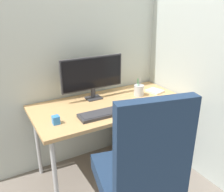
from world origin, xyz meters
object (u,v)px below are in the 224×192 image
object	(u,v)px
keyboard	(106,113)
notebook	(155,91)
filing_cabinet	(145,134)
pen_holder	(139,90)
monitor	(93,74)
mouse	(139,100)
desk_clamp_accessory	(56,120)
office_chair	(140,173)

from	to	relation	value
keyboard	notebook	bearing A→B (deg)	17.37
filing_cabinet	pen_holder	world-z (taller)	pen_holder
filing_cabinet	monitor	xyz separation A→B (m)	(-0.49, 0.21, 0.67)
mouse	notebook	xyz separation A→B (m)	(0.30, 0.14, -0.01)
desk_clamp_accessory	mouse	bearing A→B (deg)	2.32
monitor	desk_clamp_accessory	world-z (taller)	monitor
office_chair	keyboard	bearing A→B (deg)	81.23
desk_clamp_accessory	office_chair	bearing A→B (deg)	-64.71
monitor	mouse	world-z (taller)	monitor
filing_cabinet	mouse	size ratio (longest dim) A/B	5.59
monitor	keyboard	size ratio (longest dim) A/B	1.33
office_chair	notebook	bearing A→B (deg)	46.52
mouse	desk_clamp_accessory	size ratio (longest dim) A/B	1.56
pen_holder	desk_clamp_accessory	bearing A→B (deg)	-169.22
mouse	pen_holder	xyz separation A→B (m)	(0.09, 0.14, 0.04)
keyboard	monitor	bearing A→B (deg)	80.39
filing_cabinet	mouse	bearing A→B (deg)	-153.25
office_chair	filing_cabinet	xyz separation A→B (m)	(0.65, 0.77, -0.32)
monitor	mouse	bearing A→B (deg)	-41.63
notebook	keyboard	bearing A→B (deg)	-175.08
filing_cabinet	pen_holder	xyz separation A→B (m)	(-0.07, 0.06, 0.49)
notebook	mouse	bearing A→B (deg)	-167.70
desk_clamp_accessory	filing_cabinet	bearing A→B (deg)	6.78
keyboard	mouse	xyz separation A→B (m)	(0.40, 0.08, 0.00)
mouse	pen_holder	distance (m)	0.17
pen_holder	filing_cabinet	bearing A→B (deg)	-38.45
filing_cabinet	pen_holder	size ratio (longest dim) A/B	3.03
office_chair	notebook	xyz separation A→B (m)	(0.79, 0.83, 0.13)
filing_cabinet	monitor	distance (m)	0.86
filing_cabinet	desk_clamp_accessory	size ratio (longest dim) A/B	8.73
office_chair	monitor	bearing A→B (deg)	80.91
monitor	desk_clamp_accessory	size ratio (longest dim) A/B	9.48
notebook	desk_clamp_accessory	world-z (taller)	desk_clamp_accessory
keyboard	pen_holder	bearing A→B (deg)	24.02
keyboard	notebook	distance (m)	0.72
monitor	notebook	xyz separation A→B (m)	(0.63, -0.16, -0.23)
monitor	pen_holder	size ratio (longest dim) A/B	3.29
office_chair	pen_holder	world-z (taller)	office_chair
monitor	pen_holder	xyz separation A→B (m)	(0.42, -0.16, -0.18)
keyboard	desk_clamp_accessory	distance (m)	0.41
notebook	office_chair	bearing A→B (deg)	-145.93
pen_holder	mouse	bearing A→B (deg)	-123.97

